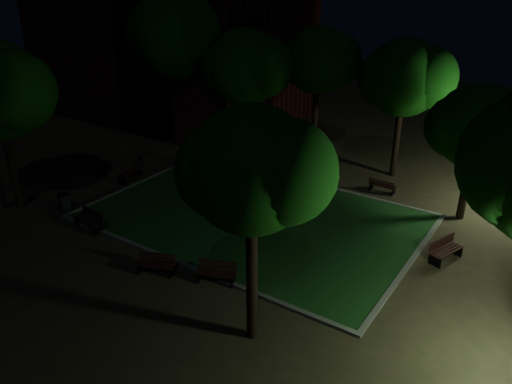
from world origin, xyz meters
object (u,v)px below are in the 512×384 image
at_px(bench_left_side, 130,173).
at_px(bench_right_side, 445,250).
at_px(bench_near_left, 156,265).
at_px(bicycle, 139,158).
at_px(bench_far_side, 382,186).
at_px(trash_bin, 64,202).
at_px(bench_west_near, 90,220).
at_px(bench_near_right, 217,273).
at_px(monument, 254,200).

relative_size(bench_left_side, bench_right_side, 0.99).
distance_m(bench_near_left, bicycle, 12.28).
bearing_deg(bench_right_side, bicycle, 107.64).
bearing_deg(bench_near_left, bench_far_side, 48.21).
height_order(bench_far_side, trash_bin, trash_bin).
height_order(bench_west_near, trash_bin, bench_west_near).
relative_size(bench_left_side, bicycle, 1.15).
distance_m(bench_near_right, bench_west_near, 7.46).
bearing_deg(bench_left_side, bench_far_side, 104.10).
xyz_separation_m(bench_near_left, bench_west_near, (-5.13, 0.97, 0.05)).
bearing_deg(trash_bin, bench_west_near, -12.36).
height_order(bench_right_side, trash_bin, bench_right_side).
bearing_deg(monument, bench_left_side, -179.72).
bearing_deg(monument, bench_right_side, 8.29).
height_order(bench_left_side, trash_bin, bench_left_side).
relative_size(bench_near_right, bench_west_near, 0.93).
bearing_deg(bench_right_side, bench_near_right, 153.43).
bearing_deg(bench_west_near, bench_near_left, -3.31).
bearing_deg(monument, trash_bin, -151.08).
bearing_deg(trash_bin, bench_left_side, 92.20).
height_order(monument, trash_bin, monument).
height_order(bench_near_right, bicycle, bench_near_right).
bearing_deg(bench_left_side, trash_bin, -10.27).
height_order(trash_bin, bicycle, trash_bin).
bearing_deg(bench_far_side, trash_bin, 41.55).
height_order(bench_right_side, bench_far_side, bench_right_side).
distance_m(bench_west_near, bench_far_side, 14.93).
relative_size(bench_left_side, trash_bin, 1.99).
distance_m(monument, bench_left_side, 8.42).
xyz_separation_m(bench_west_near, bench_far_side, (9.73, 11.33, -0.07)).
height_order(monument, bench_left_side, monument).
bearing_deg(trash_bin, bench_near_right, -3.87).
bearing_deg(bench_near_right, bench_west_near, 158.50).
height_order(bench_west_near, bench_right_side, bench_west_near).
xyz_separation_m(monument, bench_right_side, (8.65, 1.26, -0.53)).
bearing_deg(bench_left_side, monument, 77.81).
relative_size(monument, trash_bin, 3.66).
bearing_deg(bench_west_near, bench_right_side, 31.45).
distance_m(bench_west_near, trash_bin, 2.65).
bearing_deg(bench_near_left, bench_west_near, 148.04).
relative_size(bench_near_left, bench_near_right, 0.97).
bearing_deg(bench_left_side, bench_west_near, 16.08).
relative_size(bench_west_near, bench_right_side, 0.99).
bearing_deg(monument, bench_near_right, -70.85).
bearing_deg(bench_near_right, trash_bin, 155.49).
bearing_deg(bicycle, bench_near_left, -104.03).
bearing_deg(bench_far_side, bench_left_side, 27.00).
relative_size(monument, bench_near_left, 2.03).
bearing_deg(bench_west_near, trash_bin, 175.04).
distance_m(trash_bin, bicycle, 6.72).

